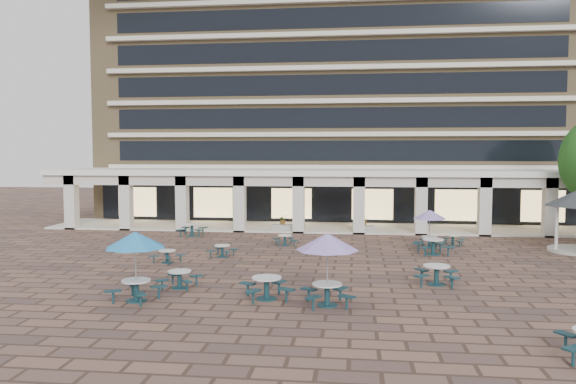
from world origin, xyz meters
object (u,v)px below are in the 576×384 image
(picnic_table_1, at_px, (267,286))
(planter_right, at_px, (364,226))
(picnic_table_0, at_px, (180,278))
(planter_left, at_px, (283,225))

(picnic_table_1, xyz_separation_m, planter_right, (4.02, 18.62, -0.01))
(picnic_table_1, distance_m, planter_right, 19.05)
(picnic_table_0, relative_size, planter_left, 1.16)
(planter_right, bearing_deg, picnic_table_0, -114.54)
(picnic_table_0, height_order, planter_left, planter_left)
(planter_left, bearing_deg, picnic_table_1, -84.66)
(picnic_table_0, bearing_deg, planter_right, 70.21)
(picnic_table_0, xyz_separation_m, picnic_table_1, (3.88, -1.33, 0.08))
(picnic_table_1, height_order, planter_right, planter_right)
(picnic_table_1, xyz_separation_m, planter_left, (-1.74, 18.62, -0.06))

